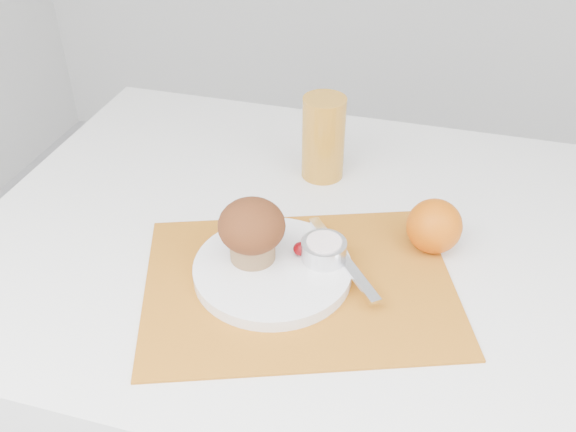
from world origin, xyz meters
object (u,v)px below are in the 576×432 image
(muffin, at_px, (252,230))
(orange, at_px, (434,226))
(juice_glass, at_px, (323,138))
(plate, at_px, (273,270))
(table, at_px, (348,398))

(muffin, bearing_deg, orange, 25.92)
(juice_glass, bearing_deg, muffin, -97.85)
(plate, height_order, juice_glass, juice_glass)
(plate, xyz_separation_m, juice_glass, (0.01, 0.28, 0.06))
(orange, xyz_separation_m, juice_glass, (-0.20, 0.15, 0.03))
(juice_glass, bearing_deg, orange, -37.15)
(table, height_order, muffin, muffin)
(table, xyz_separation_m, orange, (0.10, 0.01, 0.42))
(juice_glass, bearing_deg, table, -59.03)
(muffin, bearing_deg, plate, -15.27)
(table, height_order, plate, plate)
(table, xyz_separation_m, juice_glass, (-0.10, 0.17, 0.45))
(table, xyz_separation_m, muffin, (-0.14, -0.10, 0.45))
(orange, bearing_deg, muffin, -154.08)
(orange, relative_size, muffin, 0.87)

